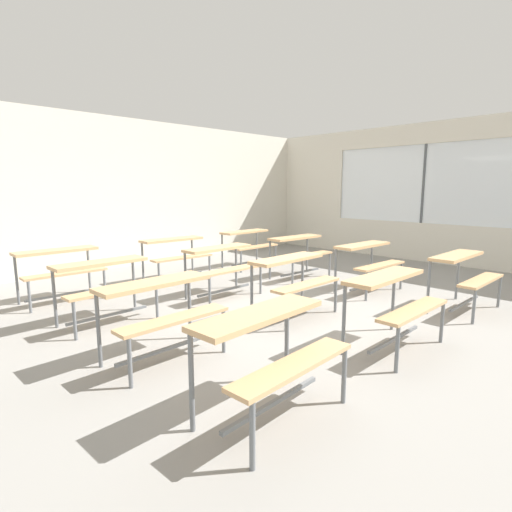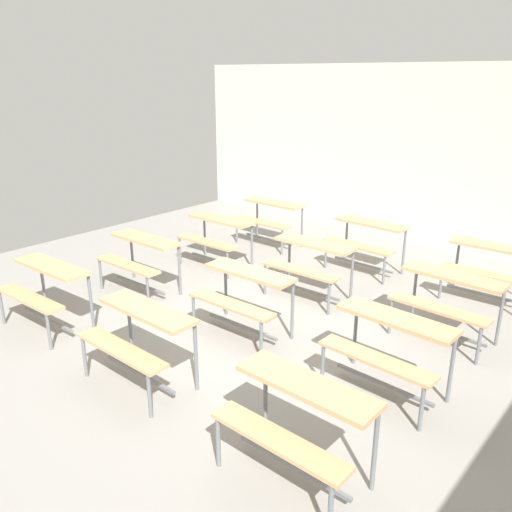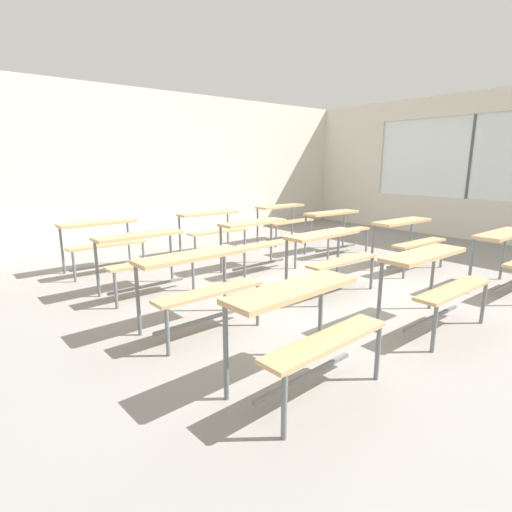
{
  "view_description": "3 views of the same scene",
  "coord_description": "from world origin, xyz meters",
  "px_view_note": "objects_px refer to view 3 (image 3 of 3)",
  "views": [
    {
      "loc": [
        -3.8,
        -3.3,
        1.6
      ],
      "look_at": [
        -0.09,
        0.53,
        0.7
      ],
      "focal_mm": 28.0,
      "sensor_mm": 36.0,
      "label": 1
    },
    {
      "loc": [
        3.57,
        -4.08,
        2.83
      ],
      "look_at": [
        -0.68,
        0.84,
        0.55
      ],
      "focal_mm": 36.62,
      "sensor_mm": 36.0,
      "label": 2
    },
    {
      "loc": [
        -3.8,
        -3.3,
        1.6
      ],
      "look_at": [
        -1.03,
        0.12,
        0.57
      ],
      "focal_mm": 28.0,
      "sensor_mm": 36.0,
      "label": 3
    }
  ],
  "objects_px": {
    "desk_bench_r0c1": "(433,272)",
    "desk_bench_r1c0": "(197,274)",
    "desk_bench_r2c0": "(144,249)",
    "desk_bench_r0c2": "(511,247)",
    "desk_bench_r1c1": "(329,248)",
    "desk_bench_r2c1": "(258,234)",
    "desk_bench_r3c0": "(101,234)",
    "desk_bench_r2c2": "(336,222)",
    "desk_bench_r3c1": "(212,223)",
    "desk_bench_r1c2": "(408,233)",
    "desk_bench_r0c0": "(304,315)",
    "desk_bench_r3c2": "(284,214)"
  },
  "relations": [
    {
      "from": "desk_bench_r3c0",
      "to": "desk_bench_r1c2",
      "type": "bearing_deg",
      "value": -37.33
    },
    {
      "from": "desk_bench_r1c1",
      "to": "desk_bench_r2c2",
      "type": "height_order",
      "value": "same"
    },
    {
      "from": "desk_bench_r1c0",
      "to": "desk_bench_r0c0",
      "type": "bearing_deg",
      "value": -89.93
    },
    {
      "from": "desk_bench_r1c0",
      "to": "desk_bench_r1c2",
      "type": "xyz_separation_m",
      "value": [
        3.67,
        -0.01,
        0.0
      ]
    },
    {
      "from": "desk_bench_r0c1",
      "to": "desk_bench_r1c1",
      "type": "distance_m",
      "value": 1.38
    },
    {
      "from": "desk_bench_r0c2",
      "to": "desk_bench_r2c0",
      "type": "xyz_separation_m",
      "value": [
        -3.61,
        2.8,
        0.0
      ]
    },
    {
      "from": "desk_bench_r0c1",
      "to": "desk_bench_r2c1",
      "type": "relative_size",
      "value": 0.99
    },
    {
      "from": "desk_bench_r1c2",
      "to": "desk_bench_r3c0",
      "type": "distance_m",
      "value": 4.58
    },
    {
      "from": "desk_bench_r0c1",
      "to": "desk_bench_r2c0",
      "type": "bearing_deg",
      "value": 121.91
    },
    {
      "from": "desk_bench_r0c0",
      "to": "desk_bench_r3c2",
      "type": "distance_m",
      "value": 5.49
    },
    {
      "from": "desk_bench_r0c2",
      "to": "desk_bench_r2c2",
      "type": "height_order",
      "value": "same"
    },
    {
      "from": "desk_bench_r1c1",
      "to": "desk_bench_r3c0",
      "type": "relative_size",
      "value": 1.01
    },
    {
      "from": "desk_bench_r0c1",
      "to": "desk_bench_r1c0",
      "type": "distance_m",
      "value": 2.28
    },
    {
      "from": "desk_bench_r1c1",
      "to": "desk_bench_r1c2",
      "type": "distance_m",
      "value": 1.78
    },
    {
      "from": "desk_bench_r2c1",
      "to": "desk_bench_r1c2",
      "type": "bearing_deg",
      "value": -37.77
    },
    {
      "from": "desk_bench_r1c2",
      "to": "desk_bench_r2c1",
      "type": "height_order",
      "value": "same"
    },
    {
      "from": "desk_bench_r0c0",
      "to": "desk_bench_r1c0",
      "type": "xyz_separation_m",
      "value": [
        -0.04,
        1.37,
        0.0
      ]
    },
    {
      "from": "desk_bench_r2c0",
      "to": "desk_bench_r2c1",
      "type": "bearing_deg",
      "value": -3.05
    },
    {
      "from": "desk_bench_r2c2",
      "to": "desk_bench_r2c0",
      "type": "bearing_deg",
      "value": -177.87
    },
    {
      "from": "desk_bench_r1c2",
      "to": "desk_bench_r2c0",
      "type": "height_order",
      "value": "same"
    },
    {
      "from": "desk_bench_r1c1",
      "to": "desk_bench_r3c0",
      "type": "xyz_separation_m",
      "value": [
        -1.88,
        2.75,
        0.0
      ]
    },
    {
      "from": "desk_bench_r0c1",
      "to": "desk_bench_r1c1",
      "type": "bearing_deg",
      "value": 86.56
    },
    {
      "from": "desk_bench_r1c1",
      "to": "desk_bench_r3c2",
      "type": "xyz_separation_m",
      "value": [
        1.79,
        2.75,
        0.0
      ]
    },
    {
      "from": "desk_bench_r1c0",
      "to": "desk_bench_r2c1",
      "type": "relative_size",
      "value": 1.0
    },
    {
      "from": "desk_bench_r1c2",
      "to": "desk_bench_r3c1",
      "type": "distance_m",
      "value": 3.24
    },
    {
      "from": "desk_bench_r2c0",
      "to": "desk_bench_r3c1",
      "type": "xyz_separation_m",
      "value": [
        1.83,
        1.32,
        0.0
      ]
    },
    {
      "from": "desk_bench_r0c2",
      "to": "desk_bench_r2c0",
      "type": "height_order",
      "value": "same"
    },
    {
      "from": "desk_bench_r1c1",
      "to": "desk_bench_r2c1",
      "type": "bearing_deg",
      "value": 90.7
    },
    {
      "from": "desk_bench_r2c2",
      "to": "desk_bench_r3c1",
      "type": "height_order",
      "value": "same"
    },
    {
      "from": "desk_bench_r3c1",
      "to": "desk_bench_r1c2",
      "type": "bearing_deg",
      "value": -54.91
    },
    {
      "from": "desk_bench_r2c2",
      "to": "desk_bench_r3c0",
      "type": "distance_m",
      "value": 3.9
    },
    {
      "from": "desk_bench_r0c2",
      "to": "desk_bench_r1c1",
      "type": "distance_m",
      "value": 2.28
    },
    {
      "from": "desk_bench_r1c0",
      "to": "desk_bench_r3c0",
      "type": "height_order",
      "value": "same"
    },
    {
      "from": "desk_bench_r0c2",
      "to": "desk_bench_r1c1",
      "type": "bearing_deg",
      "value": 141.95
    },
    {
      "from": "desk_bench_r0c1",
      "to": "desk_bench_r3c1",
      "type": "height_order",
      "value": "same"
    },
    {
      "from": "desk_bench_r0c0",
      "to": "desk_bench_r1c2",
      "type": "distance_m",
      "value": 3.87
    },
    {
      "from": "desk_bench_r1c1",
      "to": "desk_bench_r3c0",
      "type": "height_order",
      "value": "same"
    },
    {
      "from": "desk_bench_r1c0",
      "to": "desk_bench_r1c1",
      "type": "bearing_deg",
      "value": -1.83
    },
    {
      "from": "desk_bench_r0c0",
      "to": "desk_bench_r1c2",
      "type": "relative_size",
      "value": 1.01
    },
    {
      "from": "desk_bench_r2c1",
      "to": "desk_bench_r3c0",
      "type": "relative_size",
      "value": 1.01
    },
    {
      "from": "desk_bench_r1c0",
      "to": "desk_bench_r3c1",
      "type": "distance_m",
      "value": 3.3
    },
    {
      "from": "desk_bench_r0c2",
      "to": "desk_bench_r3c0",
      "type": "relative_size",
      "value": 1.0
    },
    {
      "from": "desk_bench_r1c0",
      "to": "desk_bench_r2c2",
      "type": "xyz_separation_m",
      "value": [
        3.66,
        1.37,
        0.0
      ]
    },
    {
      "from": "desk_bench_r1c0",
      "to": "desk_bench_r2c0",
      "type": "height_order",
      "value": "same"
    },
    {
      "from": "desk_bench_r1c1",
      "to": "desk_bench_r3c0",
      "type": "distance_m",
      "value": 3.33
    },
    {
      "from": "desk_bench_r1c1",
      "to": "desk_bench_r2c0",
      "type": "height_order",
      "value": "same"
    },
    {
      "from": "desk_bench_r1c1",
      "to": "desk_bench_r2c2",
      "type": "bearing_deg",
      "value": 36.43
    },
    {
      "from": "desk_bench_r3c0",
      "to": "desk_bench_r2c0",
      "type": "bearing_deg",
      "value": -87.75
    },
    {
      "from": "desk_bench_r1c1",
      "to": "desk_bench_r3c2",
      "type": "bearing_deg",
      "value": 55.48
    },
    {
      "from": "desk_bench_r1c1",
      "to": "desk_bench_r2c2",
      "type": "distance_m",
      "value": 2.25
    }
  ]
}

